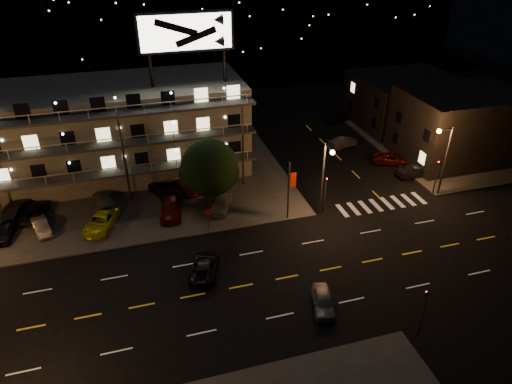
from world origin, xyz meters
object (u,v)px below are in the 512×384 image
object	(u,v)px
side_car_0	(415,171)
tree	(209,170)
lot_car_2	(101,222)
road_car_west	(204,267)
road_car_east	(323,301)
lot_car_4	(221,203)
lot_car_7	(104,200)

from	to	relation	value
side_car_0	tree	bearing A→B (deg)	91.73
side_car_0	lot_car_2	bearing A→B (deg)	92.38
side_car_0	road_car_west	size ratio (longest dim) A/B	0.93
side_car_0	road_car_east	bearing A→B (deg)	132.40
tree	lot_car_4	size ratio (longest dim) A/B	1.75
lot_car_7	road_car_west	bearing A→B (deg)	107.20
lot_car_2	road_car_east	bearing A→B (deg)	-21.14
tree	lot_car_7	bearing A→B (deg)	161.92
lot_car_4	lot_car_7	xyz separation A→B (m)	(-11.61, 3.98, -0.06)
lot_car_2	road_car_east	world-z (taller)	lot_car_2
lot_car_2	side_car_0	world-z (taller)	lot_car_2
tree	lot_car_4	distance (m)	3.92
lot_car_7	side_car_0	distance (m)	35.18
lot_car_7	road_car_west	xyz separation A→B (m)	(8.10, -13.30, -0.18)
lot_car_4	road_car_west	distance (m)	9.96
lot_car_2	side_car_0	bearing A→B (deg)	24.18
lot_car_2	lot_car_7	bearing A→B (deg)	108.76
lot_car_2	side_car_0	size ratio (longest dim) A/B	1.15
road_car_east	side_car_0	bearing A→B (deg)	56.28
lot_car_7	road_car_east	distance (m)	25.57
lot_car_2	lot_car_7	distance (m)	4.04
lot_car_4	side_car_0	distance (m)	23.44
lot_car_2	lot_car_7	xyz separation A→B (m)	(0.28, 4.03, -0.02)
lot_car_7	tree	bearing A→B (deg)	147.77
tree	lot_car_7	distance (m)	11.85
lot_car_2	side_car_0	xyz separation A→B (m)	(35.32, 0.87, -0.13)
lot_car_2	lot_car_7	world-z (taller)	lot_car_2
road_car_west	road_car_east	bearing A→B (deg)	159.70
side_car_0	road_car_west	distance (m)	28.78
lot_car_2	road_car_west	world-z (taller)	lot_car_2
side_car_0	road_car_east	world-z (taller)	side_car_0
tree	lot_car_7	world-z (taller)	tree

